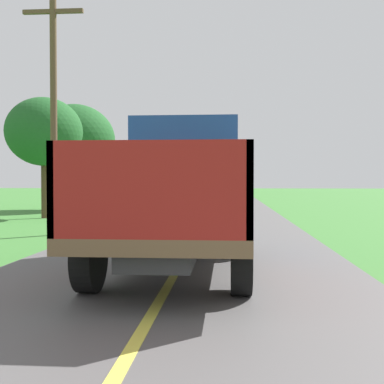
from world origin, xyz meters
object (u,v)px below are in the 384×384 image
roadside_tree_near_left (44,132)px  utility_pole_roadside (54,108)px  banana_truck_near (181,189)px  roadside_tree_mid_right (75,140)px

roadside_tree_near_left → utility_pole_roadside: bearing=-66.2°
banana_truck_near → utility_pole_roadside: 6.92m
banana_truck_near → roadside_tree_near_left: roadside_tree_near_left is taller
banana_truck_near → roadside_tree_mid_right: roadside_tree_mid_right is taller
roadside_tree_near_left → roadside_tree_mid_right: 5.76m
banana_truck_near → roadside_tree_mid_right: 18.66m
banana_truck_near → roadside_tree_near_left: size_ratio=1.12×
utility_pole_roadside → roadside_tree_near_left: utility_pole_roadside is taller
roadside_tree_mid_right → banana_truck_near: bearing=-66.0°
utility_pole_roadside → roadside_tree_near_left: bearing=113.8°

